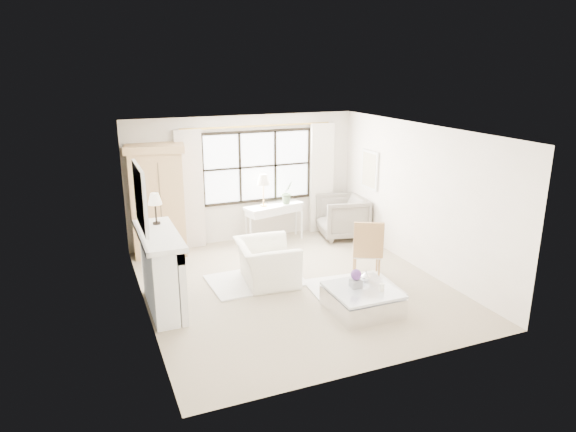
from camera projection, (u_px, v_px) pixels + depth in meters
name	position (u px, v px, depth m)	size (l,w,h in m)	color
floor	(294.00, 286.00, 8.95)	(5.50, 5.50, 0.00)	tan
ceiling	(295.00, 130.00, 8.18)	(5.50, 5.50, 0.00)	white
wall_back	(244.00, 179.00, 11.00)	(5.00, 5.00, 0.00)	beige
wall_front	(385.00, 270.00, 6.13)	(5.00, 5.00, 0.00)	white
wall_left	(141.00, 229.00, 7.65)	(5.50, 5.50, 0.00)	silver
wall_right	(419.00, 197.00, 9.48)	(5.50, 5.50, 0.00)	white
window_pane	(258.00, 166.00, 11.03)	(2.40, 0.02, 1.50)	white
window_frame	(258.00, 167.00, 11.02)	(2.50, 0.04, 1.50)	black
curtain_rod	(258.00, 126.00, 10.72)	(0.04, 0.04, 3.30)	#B28C3D
curtain_left	(190.00, 190.00, 10.51)	(0.55, 0.10, 2.47)	beige
curtain_right	(322.00, 178.00, 11.61)	(0.55, 0.10, 2.47)	silver
fireplace	(159.00, 270.00, 7.94)	(0.58, 1.66, 1.26)	white
mirror_frame	(140.00, 197.00, 7.53)	(0.05, 1.15, 0.95)	silver
mirror_glass	(142.00, 197.00, 7.54)	(0.02, 1.00, 0.80)	silver
art_frame	(370.00, 170.00, 10.92)	(0.04, 0.62, 0.82)	white
art_canvas	(369.00, 170.00, 10.91)	(0.01, 0.52, 0.72)	beige
mantel_lamp	(155.00, 200.00, 8.08)	(0.22, 0.22, 0.51)	black
armoire	(158.00, 200.00, 10.11)	(1.21, 0.86, 2.24)	tan
console_table	(274.00, 222.00, 11.19)	(1.37, 0.75, 0.80)	white
console_lamp	(263.00, 181.00, 10.81)	(0.28, 0.28, 0.69)	#BA8840
orchid_plant	(287.00, 192.00, 11.11)	(0.27, 0.22, 0.49)	#4F6745
side_table	(270.00, 251.00, 9.67)	(0.40, 0.40, 0.51)	white
rug_left	(256.00, 280.00, 9.14)	(1.63, 1.15, 0.03)	white
rug_right	(353.00, 287.00, 8.85)	(1.49, 1.12, 0.03)	silver
club_armchair	(267.00, 262.00, 9.02)	(1.13, 0.99, 0.74)	white
wingback_chair	(342.00, 217.00, 11.37)	(0.98, 1.01, 0.92)	gray
french_chair	(367.00, 261.00, 9.23)	(0.65, 0.65, 1.08)	#AC7C48
coffee_table	(362.00, 300.00, 7.98)	(1.01, 1.01, 0.38)	white
planter_box	(356.00, 283.00, 7.97)	(0.17, 0.17, 0.13)	gray
planter_flowers	(356.00, 275.00, 7.93)	(0.17, 0.17, 0.17)	#532C6F
pillar_candle	(382.00, 287.00, 7.84)	(0.08, 0.08, 0.12)	white
coffee_vase	(366.00, 276.00, 8.19)	(0.16, 0.16, 0.17)	silver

